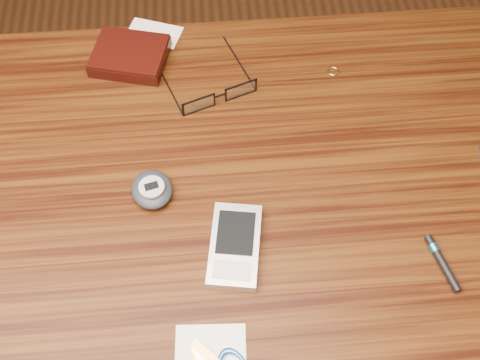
{
  "coord_description": "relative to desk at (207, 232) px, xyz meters",
  "views": [
    {
      "loc": [
        0.02,
        -0.43,
        1.47
      ],
      "look_at": [
        0.05,
        0.02,
        0.76
      ],
      "focal_mm": 45.0,
      "sensor_mm": 36.0,
      "label": 1
    }
  ],
  "objects": [
    {
      "name": "ground",
      "position": [
        0.0,
        0.0,
        -0.65
      ],
      "size": [
        3.8,
        3.8,
        0.0
      ],
      "primitive_type": "plane",
      "color": "#472814",
      "rests_on": "ground"
    },
    {
      "name": "desk",
      "position": [
        0.0,
        0.0,
        0.0
      ],
      "size": [
        1.0,
        0.7,
        0.75
      ],
      "color": "#341B08",
      "rests_on": "ground"
    },
    {
      "name": "wallet_and_card",
      "position": [
        -0.1,
        0.27,
        0.11
      ],
      "size": [
        0.16,
        0.16,
        0.03
      ],
      "color": "black",
      "rests_on": "desk"
    },
    {
      "name": "eyeglasses",
      "position": [
        0.03,
        0.18,
        0.11
      ],
      "size": [
        0.16,
        0.16,
        0.03
      ],
      "color": "black",
      "rests_on": "desk"
    },
    {
      "name": "gold_ring",
      "position": [
        0.22,
        0.22,
        0.1
      ],
      "size": [
        0.02,
        0.02,
        0.0
      ],
      "primitive_type": "torus",
      "rotation": [
        0.0,
        0.0,
        -0.12
      ],
      "color": "tan",
      "rests_on": "desk"
    },
    {
      "name": "pda_phone",
      "position": [
        0.04,
        -0.08,
        0.11
      ],
      "size": [
        0.08,
        0.13,
        0.02
      ],
      "color": "silver",
      "rests_on": "desk"
    },
    {
      "name": "pedometer",
      "position": [
        -0.07,
        0.01,
        0.11
      ],
      "size": [
        0.07,
        0.08,
        0.03
      ],
      "color": "#21232B",
      "rests_on": "desk"
    },
    {
      "name": "black_blue_pen",
      "position": [
        0.3,
        -0.12,
        0.11
      ],
      "size": [
        0.03,
        0.08,
        0.01
      ],
      "color": "black",
      "rests_on": "desk"
    }
  ]
}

